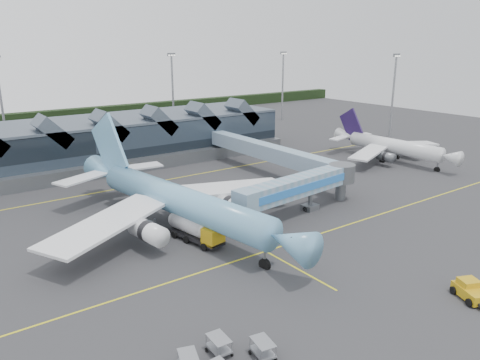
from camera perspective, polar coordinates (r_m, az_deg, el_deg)
ground at (r=65.36m, az=-1.28°, el=-6.28°), size 260.00×260.00×0.00m
taxi_stripes at (r=73.25m, az=-5.75°, el=-3.80°), size 120.00×60.00×0.01m
tree_line_far at (r=164.95m, az=-23.75°, el=6.93°), size 260.00×4.00×4.00m
terminal at (r=103.34m, az=-18.86°, el=4.17°), size 90.00×22.25×12.52m
light_masts at (r=125.94m, az=-9.89°, el=10.36°), size 132.40×42.56×22.45m
main_airliner at (r=65.59m, az=-8.02°, el=-2.26°), size 40.07×46.51×14.96m
regional_jet at (r=108.72m, az=17.85°, el=4.03°), size 28.64×31.12×10.71m
jet_bridge at (r=72.15m, az=8.14°, el=-0.56°), size 24.98×6.09×6.14m
fuel_truck at (r=61.96m, az=-5.61°, el=-5.89°), size 4.01×9.52×3.17m
pushback_tug at (r=54.44m, az=26.39°, el=-12.04°), size 3.78×4.62×1.86m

